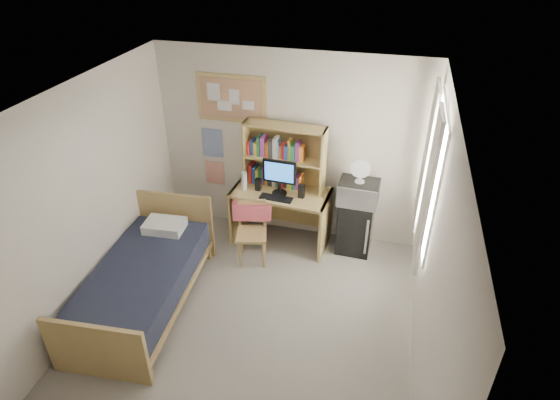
% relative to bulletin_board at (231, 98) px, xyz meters
% --- Properties ---
extents(floor, '(3.60, 4.20, 0.02)m').
position_rel_bulletin_board_xyz_m(floor, '(0.78, -2.08, -1.93)').
color(floor, gray).
rests_on(floor, ground).
extents(ceiling, '(3.60, 4.20, 0.02)m').
position_rel_bulletin_board_xyz_m(ceiling, '(0.78, -2.08, 0.68)').
color(ceiling, silver).
rests_on(ceiling, wall_back).
extents(wall_back, '(3.60, 0.04, 2.60)m').
position_rel_bulletin_board_xyz_m(wall_back, '(0.78, 0.02, -0.62)').
color(wall_back, silver).
rests_on(wall_back, floor).
extents(wall_left, '(0.04, 4.20, 2.60)m').
position_rel_bulletin_board_xyz_m(wall_left, '(-1.02, -2.08, -0.62)').
color(wall_left, silver).
rests_on(wall_left, floor).
extents(wall_right, '(0.04, 4.20, 2.60)m').
position_rel_bulletin_board_xyz_m(wall_right, '(2.58, -2.08, -0.62)').
color(wall_right, silver).
rests_on(wall_right, floor).
extents(window_unit, '(0.10, 1.40, 1.70)m').
position_rel_bulletin_board_xyz_m(window_unit, '(2.53, -0.88, -0.32)').
color(window_unit, white).
rests_on(window_unit, wall_right).
extents(curtain_left, '(0.04, 0.55, 1.70)m').
position_rel_bulletin_board_xyz_m(curtain_left, '(2.50, -1.28, -0.32)').
color(curtain_left, silver).
rests_on(curtain_left, wall_right).
extents(curtain_right, '(0.04, 0.55, 1.70)m').
position_rel_bulletin_board_xyz_m(curtain_right, '(2.50, -0.48, -0.32)').
color(curtain_right, silver).
rests_on(curtain_right, wall_right).
extents(bulletin_board, '(0.94, 0.03, 0.64)m').
position_rel_bulletin_board_xyz_m(bulletin_board, '(0.00, 0.00, 0.00)').
color(bulletin_board, tan).
rests_on(bulletin_board, wall_back).
extents(poster_wave, '(0.30, 0.01, 0.42)m').
position_rel_bulletin_board_xyz_m(poster_wave, '(-0.32, 0.01, -0.67)').
color(poster_wave, '#244291').
rests_on(poster_wave, wall_back).
extents(poster_japan, '(0.28, 0.01, 0.36)m').
position_rel_bulletin_board_xyz_m(poster_japan, '(-0.32, 0.01, -1.14)').
color(poster_japan, red).
rests_on(poster_japan, wall_back).
extents(desk, '(1.34, 0.74, 0.81)m').
position_rel_bulletin_board_xyz_m(desk, '(0.75, -0.33, -1.51)').
color(desk, tan).
rests_on(desk, floor).
extents(desk_chair, '(0.51, 0.51, 0.84)m').
position_rel_bulletin_board_xyz_m(desk_chair, '(0.48, -0.84, -1.50)').
color(desk_chair, '#A98950').
rests_on(desk_chair, floor).
extents(mini_fridge, '(0.47, 0.47, 0.77)m').
position_rel_bulletin_board_xyz_m(mini_fridge, '(1.77, -0.24, -1.54)').
color(mini_fridge, black).
rests_on(mini_fridge, floor).
extents(bed, '(1.16, 2.10, 0.56)m').
position_rel_bulletin_board_xyz_m(bed, '(-0.49, -1.95, -1.64)').
color(bed, black).
rests_on(bed, floor).
extents(hutch, '(1.10, 0.35, 0.89)m').
position_rel_bulletin_board_xyz_m(hutch, '(0.76, -0.18, -0.67)').
color(hutch, tan).
rests_on(hutch, desk).
extents(monitor, '(0.44, 0.07, 0.47)m').
position_rel_bulletin_board_xyz_m(monitor, '(0.74, -0.39, -0.87)').
color(monitor, black).
rests_on(monitor, desk).
extents(keyboard, '(0.44, 0.17, 0.02)m').
position_rel_bulletin_board_xyz_m(keyboard, '(0.73, -0.53, -1.10)').
color(keyboard, black).
rests_on(keyboard, desk).
extents(speaker_left, '(0.07, 0.07, 0.17)m').
position_rel_bulletin_board_xyz_m(speaker_left, '(0.44, -0.37, -1.02)').
color(speaker_left, black).
rests_on(speaker_left, desk).
extents(speaker_right, '(0.08, 0.08, 0.19)m').
position_rel_bulletin_board_xyz_m(speaker_right, '(1.04, -0.41, -1.02)').
color(speaker_right, black).
rests_on(speaker_right, desk).
extents(water_bottle, '(0.08, 0.08, 0.26)m').
position_rel_bulletin_board_xyz_m(water_bottle, '(0.26, -0.40, -0.98)').
color(water_bottle, white).
rests_on(water_bottle, desk).
extents(hoodie, '(0.53, 0.27, 0.24)m').
position_rel_bulletin_board_xyz_m(hoodie, '(0.44, -0.64, -1.27)').
color(hoodie, '#D24F5B').
rests_on(hoodie, desk_chair).
extents(microwave, '(0.52, 0.41, 0.29)m').
position_rel_bulletin_board_xyz_m(microwave, '(1.77, -0.26, -1.01)').
color(microwave, silver).
rests_on(microwave, mini_fridge).
extents(desk_fan, '(0.26, 0.26, 0.31)m').
position_rel_bulletin_board_xyz_m(desk_fan, '(1.77, -0.26, -0.70)').
color(desk_fan, white).
rests_on(desk_fan, microwave).
extents(pillow, '(0.51, 0.38, 0.12)m').
position_rel_bulletin_board_xyz_m(pillow, '(-0.54, -1.20, -1.30)').
color(pillow, white).
rests_on(pillow, bed).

